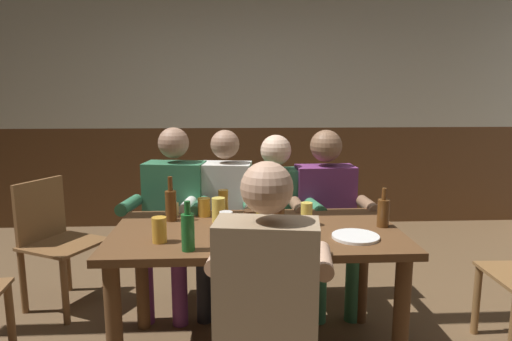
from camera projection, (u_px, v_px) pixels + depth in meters
The scene contains 24 objects.
back_wall_upper at pixel (243, 59), 4.81m from camera, with size 6.53×0.12×1.47m, color beige.
back_wall_wainscot at pixel (243, 176), 5.03m from camera, with size 6.53×0.12×1.09m, color brown.
dining_table at pixel (256, 250), 2.45m from camera, with size 1.55×0.83×0.74m.
person_0 at pixel (173, 210), 3.04m from camera, with size 0.58×0.57×1.24m.
person_1 at pixel (224, 212), 3.06m from camera, with size 0.52×0.56×1.22m.
person_2 at pixel (278, 214), 3.07m from camera, with size 0.53×0.56×1.19m.
person_3 at pixel (327, 209), 3.09m from camera, with size 0.56×0.53×1.22m.
person_4 at pixel (268, 293), 1.81m from camera, with size 0.57×0.55×1.22m.
chair_empty_near_right at pixel (55, 239), 3.08m from camera, with size 0.59×0.59×0.88m.
table_candle at pixel (176, 209), 2.69m from camera, with size 0.04×0.04×0.08m, color #F9E08C.
plate_0 at pixel (356, 237), 2.28m from camera, with size 0.24×0.24×0.01m, color white.
bottle_0 at pixel (383, 212), 2.46m from camera, with size 0.07×0.07×0.22m.
bottle_1 at pixel (188, 231), 2.09m from camera, with size 0.06×0.06×0.24m.
bottle_2 at pixel (171, 204), 2.58m from camera, with size 0.07×0.07×0.26m.
bottle_3 at pixel (258, 201), 2.65m from camera, with size 0.06×0.06×0.24m.
pint_glass_0 at pixel (226, 227), 2.22m from camera, with size 0.07×0.07×0.15m, color white.
pint_glass_1 at pixel (279, 212), 2.51m from camera, with size 0.07×0.07×0.15m, color #4C2D19.
pint_glass_2 at pixel (306, 214), 2.50m from camera, with size 0.07×0.07×0.13m, color #E5C64C.
pint_glass_3 at pixel (223, 201), 2.75m from camera, with size 0.06×0.06×0.14m, color gold.
pint_glass_4 at pixel (159, 230), 2.21m from camera, with size 0.07×0.07×0.13m, color gold.
pint_glass_5 at pixel (275, 227), 2.29m from camera, with size 0.08×0.08×0.10m, color #E5C64C.
pint_glass_6 at pixel (218, 210), 2.56m from camera, with size 0.08×0.08×0.14m, color #E5C64C.
pint_glass_7 at pixel (204, 207), 2.68m from camera, with size 0.08×0.08×0.11m, color gold.
pint_glass_8 at pixel (250, 224), 2.29m from camera, with size 0.06×0.06×0.14m, color #4C2D19.
Camera 1 is at (-0.13, -2.34, 1.47)m, focal length 31.39 mm.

